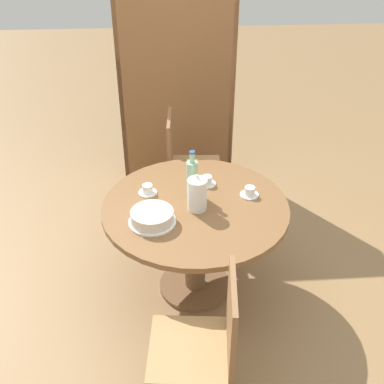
% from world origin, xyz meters
% --- Properties ---
extents(ground_plane, '(14.00, 14.00, 0.00)m').
position_xyz_m(ground_plane, '(0.00, 0.00, 0.00)').
color(ground_plane, '#937047').
extents(dining_table, '(1.18, 1.18, 0.71)m').
position_xyz_m(dining_table, '(0.00, 0.00, 0.56)').
color(dining_table, brown).
rests_on(dining_table, ground_plane).
extents(chair_a, '(0.45, 0.45, 0.90)m').
position_xyz_m(chair_a, '(-0.00, 0.90, 0.48)').
color(chair_a, olive).
rests_on(chair_a, ground_plane).
extents(chair_b, '(0.46, 0.46, 0.90)m').
position_xyz_m(chair_b, '(-0.03, -0.90, 0.48)').
color(chair_b, olive).
rests_on(chair_b, ground_plane).
extents(bookshelf, '(1.00, 0.28, 1.77)m').
position_xyz_m(bookshelf, '(-0.06, 1.54, 0.89)').
color(bookshelf, brown).
rests_on(bookshelf, ground_plane).
extents(coffee_pot, '(0.12, 0.12, 0.25)m').
position_xyz_m(coffee_pot, '(0.01, -0.04, 0.82)').
color(coffee_pot, white).
rests_on(coffee_pot, dining_table).
extents(water_bottle, '(0.07, 0.07, 0.31)m').
position_xyz_m(water_bottle, '(-0.01, 0.13, 0.83)').
color(water_bottle, '#99C6A3').
rests_on(water_bottle, dining_table).
extents(cake_main, '(0.29, 0.29, 0.08)m').
position_xyz_m(cake_main, '(-0.27, -0.17, 0.75)').
color(cake_main, white).
rests_on(cake_main, dining_table).
extents(cup_a, '(0.12, 0.12, 0.06)m').
position_xyz_m(cup_a, '(0.36, 0.08, 0.73)').
color(cup_a, silver).
rests_on(cup_a, dining_table).
extents(cup_b, '(0.12, 0.12, 0.06)m').
position_xyz_m(cup_b, '(-0.30, 0.16, 0.73)').
color(cup_b, silver).
rests_on(cup_b, dining_table).
extents(cup_c, '(0.12, 0.12, 0.06)m').
position_xyz_m(cup_c, '(0.10, 0.24, 0.73)').
color(cup_c, silver).
rests_on(cup_c, dining_table).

